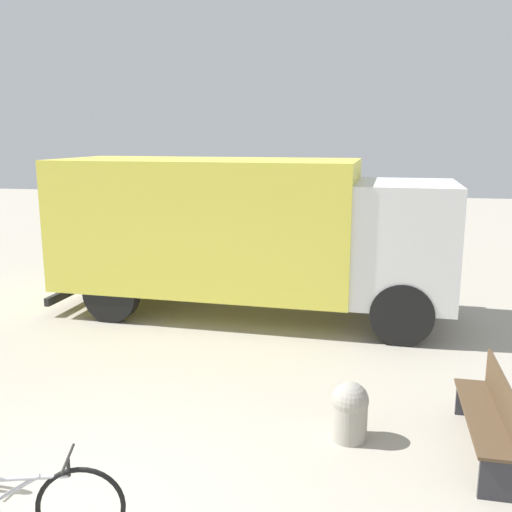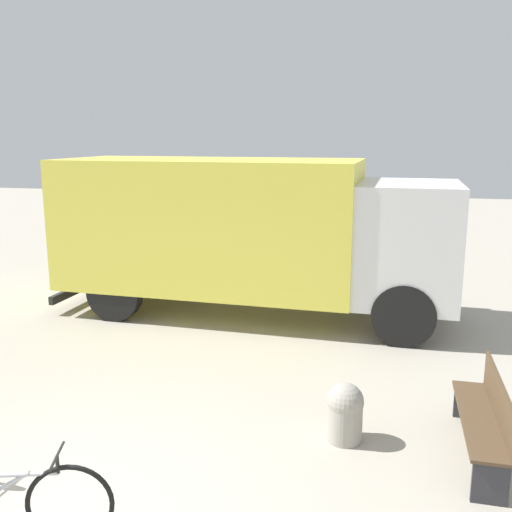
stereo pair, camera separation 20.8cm
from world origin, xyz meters
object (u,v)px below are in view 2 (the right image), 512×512
Objects in this scene: delivery_truck at (248,228)px; bollard_near_bench at (345,411)px; park_bench at (487,415)px; bicycle_far at (7,505)px.

delivery_truck reaches higher than bollard_near_bench.
delivery_truck is at bearing 40.81° from park_bench.
park_bench is at bearing -47.98° from delivery_truck.
bollard_near_bench is (2.65, 2.40, -0.04)m from bicycle_far.
bicycle_far is (-0.42, -6.85, -1.30)m from delivery_truck.
park_bench reaches higher than bicycle_far.
bollard_near_bench is (-1.52, 0.00, -0.13)m from park_bench.
park_bench is at bearing -0.03° from bollard_near_bench.
bollard_near_bench is at bearing 90.63° from park_bench.
bollard_near_bench is (2.23, -4.45, -1.34)m from delivery_truck.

